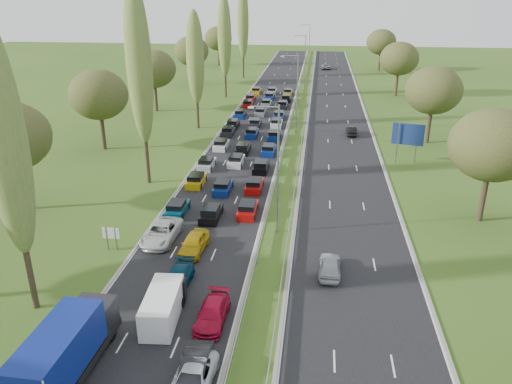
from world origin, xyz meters
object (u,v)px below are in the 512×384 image
(info_sign, at_px, (111,236))
(near_car_2, at_px, (162,232))
(blue_lorry, at_px, (67,349))
(white_van_rear, at_px, (163,305))
(direction_sign, at_px, (408,136))

(info_sign, bearing_deg, near_car_2, 30.11)
(blue_lorry, relative_size, white_van_rear, 1.69)
(white_van_rear, relative_size, info_sign, 2.52)
(blue_lorry, xyz_separation_m, direction_sign, (25.22, 42.33, 1.61))
(white_van_rear, height_order, info_sign, white_van_rear)
(near_car_2, relative_size, direction_sign, 1.10)
(near_car_2, bearing_deg, white_van_rear, -70.29)
(white_van_rear, relative_size, direction_sign, 1.02)
(blue_lorry, distance_m, white_van_rear, 7.20)
(near_car_2, relative_size, blue_lorry, 0.64)
(blue_lorry, relative_size, direction_sign, 1.72)
(near_car_2, distance_m, blue_lorry, 17.20)
(blue_lorry, distance_m, info_sign, 15.41)
(white_van_rear, bearing_deg, direction_sign, 55.10)
(info_sign, bearing_deg, white_van_rear, -50.51)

